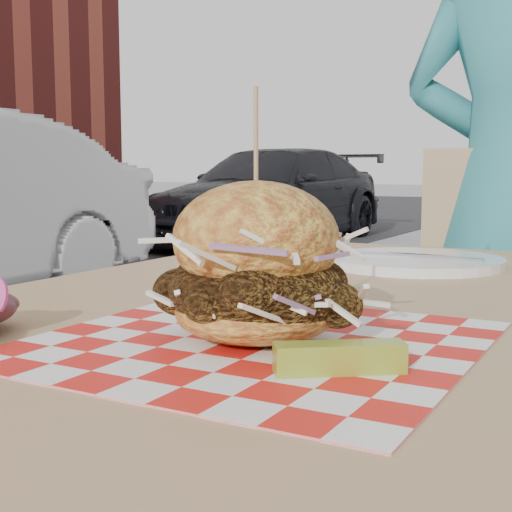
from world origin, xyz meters
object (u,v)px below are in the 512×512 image
(patio_table, at_px, (331,365))
(patio_chair, at_px, (485,311))
(car_dark, at_px, (272,195))
(sandwich, at_px, (256,272))

(patio_table, xyz_separation_m, patio_chair, (-0.03, 1.03, -0.12))
(patio_table, relative_size, patio_chair, 1.26)
(car_dark, xyz_separation_m, patio_table, (3.77, -7.03, 0.09))
(car_dark, xyz_separation_m, patio_chair, (3.75, -6.00, -0.03))
(car_dark, distance_m, patio_chair, 7.08)
(patio_chair, height_order, sandwich, sandwich)
(patio_chair, relative_size, sandwich, 4.44)
(car_dark, height_order, sandwich, car_dark)
(patio_table, bearing_deg, patio_chair, 91.45)
(car_dark, relative_size, patio_chair, 4.20)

